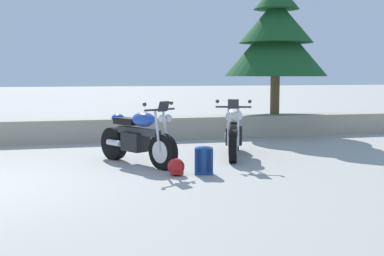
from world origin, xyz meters
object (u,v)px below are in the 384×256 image
(rider_backpack, at_px, (204,160))
(rider_helmet, at_px, (176,167))
(motorcycle_white_centre, at_px, (234,132))
(pine_tree_mid_left, at_px, (276,37))
(motorcycle_blue_near_left, at_px, (138,138))

(rider_backpack, bearing_deg, rider_helmet, 179.40)
(rider_helmet, bearing_deg, motorcycle_white_centre, 45.75)
(pine_tree_mid_left, bearing_deg, motorcycle_white_centre, -124.98)
(rider_helmet, height_order, pine_tree_mid_left, pine_tree_mid_left)
(motorcycle_blue_near_left, relative_size, rider_helmet, 6.67)
(rider_helmet, bearing_deg, rider_backpack, -0.60)
(motorcycle_blue_near_left, bearing_deg, motorcycle_white_centre, 11.52)
(motorcycle_white_centre, distance_m, rider_helmet, 2.21)
(motorcycle_white_centre, distance_m, pine_tree_mid_left, 4.58)
(motorcycle_white_centre, relative_size, pine_tree_mid_left, 0.56)
(rider_helmet, bearing_deg, pine_tree_mid_left, 51.78)
(motorcycle_blue_near_left, relative_size, motorcycle_white_centre, 0.94)
(rider_helmet, relative_size, pine_tree_mid_left, 0.08)
(rider_backpack, relative_size, rider_helmet, 1.68)
(pine_tree_mid_left, bearing_deg, rider_backpack, -124.69)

